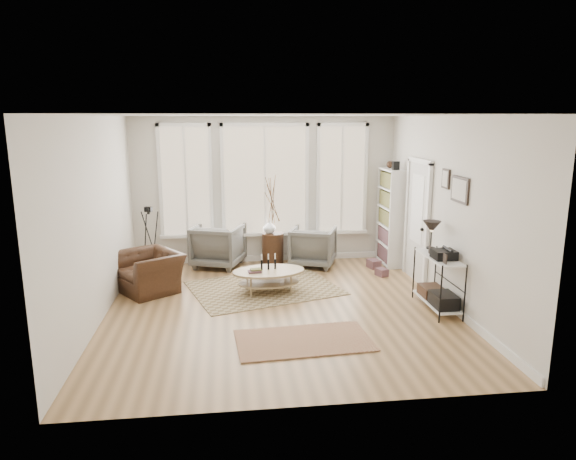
{
  "coord_description": "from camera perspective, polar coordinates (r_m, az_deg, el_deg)",
  "views": [
    {
      "loc": [
        -0.77,
        -7.39,
        2.86
      ],
      "look_at": [
        0.2,
        0.6,
        1.1
      ],
      "focal_mm": 32.0,
      "sensor_mm": 36.0,
      "label": 1
    }
  ],
  "objects": [
    {
      "name": "vase",
      "position": [
        10.1,
        -2.09,
        0.36
      ],
      "size": [
        0.3,
        0.3,
        0.26
      ],
      "primitive_type": "imported",
      "rotation": [
        0.0,
        0.0,
        0.28
      ],
      "color": "silver",
      "rests_on": "side_table"
    },
    {
      "name": "tripod_camera",
      "position": [
        9.83,
        -15.05,
        -1.46
      ],
      "size": [
        0.45,
        0.45,
        1.28
      ],
      "color": "black",
      "rests_on": "ground"
    },
    {
      "name": "book_stack_far",
      "position": [
        9.68,
        10.37,
        -4.63
      ],
      "size": [
        0.23,
        0.26,
        0.14
      ],
      "primitive_type": "cube",
      "rotation": [
        0.0,
        0.0,
        0.35
      ],
      "color": "brown",
      "rests_on": "ground"
    },
    {
      "name": "rug_main",
      "position": [
        8.87,
        -2.68,
        -6.44
      ],
      "size": [
        2.8,
        2.41,
        0.01
      ],
      "primitive_type": "cube",
      "rotation": [
        0.0,
        0.0,
        0.3
      ],
      "color": "brown",
      "rests_on": "ground"
    },
    {
      "name": "wall_art",
      "position": [
        7.93,
        18.16,
        4.59
      ],
      "size": [
        0.04,
        0.88,
        0.44
      ],
      "color": "black",
      "rests_on": "ground"
    },
    {
      "name": "bay_window",
      "position": [
        10.21,
        -2.55,
        5.28
      ],
      "size": [
        4.14,
        0.12,
        2.24
      ],
      "color": "tan",
      "rests_on": "ground"
    },
    {
      "name": "rug_runner",
      "position": [
        6.88,
        1.76,
        -12.14
      ],
      "size": [
        1.82,
        1.1,
        0.01
      ],
      "primitive_type": "cube",
      "rotation": [
        0.0,
        0.0,
        0.07
      ],
      "color": "brown",
      "rests_on": "ground"
    },
    {
      "name": "side_table",
      "position": [
        10.08,
        -1.72,
        0.89
      ],
      "size": [
        0.43,
        0.43,
        1.79
      ],
      "color": "#372013",
      "rests_on": "ground"
    },
    {
      "name": "low_shelf",
      "position": [
        8.11,
        16.33,
        -5.02
      ],
      "size": [
        0.38,
        1.08,
        1.3
      ],
      "color": "white",
      "rests_on": "ground"
    },
    {
      "name": "bookcase",
      "position": [
        10.31,
        11.32,
        1.46
      ],
      "size": [
        0.31,
        0.85,
        2.06
      ],
      "color": "white",
      "rests_on": "ground"
    },
    {
      "name": "room",
      "position": [
        7.6,
        -0.83,
        1.45
      ],
      "size": [
        5.5,
        5.54,
        2.9
      ],
      "color": "#A67F50",
      "rests_on": "ground"
    },
    {
      "name": "door",
      "position": [
        9.33,
        14.18,
        1.23
      ],
      "size": [
        0.09,
        1.06,
        2.22
      ],
      "color": "silver",
      "rests_on": "ground"
    },
    {
      "name": "accent_chair",
      "position": [
        8.96,
        -15.2,
        -4.49
      ],
      "size": [
        1.36,
        1.33,
        0.67
      ],
      "primitive_type": "imported",
      "rotation": [
        0.0,
        0.0,
        -0.95
      ],
      "color": "#372013",
      "rests_on": "ground"
    },
    {
      "name": "armchair_right",
      "position": [
        10.11,
        2.8,
        -1.83
      ],
      "size": [
        1.07,
        1.08,
        0.77
      ],
      "primitive_type": "imported",
      "rotation": [
        0.0,
        0.0,
        2.79
      ],
      "color": "#63625E",
      "rests_on": "ground"
    },
    {
      "name": "coffee_table",
      "position": [
        8.59,
        -2.2,
        -5.03
      ],
      "size": [
        1.29,
        0.9,
        0.55
      ],
      "color": "tan",
      "rests_on": "ground"
    },
    {
      "name": "armchair_left",
      "position": [
        10.14,
        -7.76,
        -1.71
      ],
      "size": [
        1.16,
        1.17,
        0.84
      ],
      "primitive_type": "imported",
      "rotation": [
        0.0,
        0.0,
        2.79
      ],
      "color": "#63625E",
      "rests_on": "ground"
    },
    {
      "name": "book_stack_near",
      "position": [
        10.15,
        9.51,
        -3.73
      ],
      "size": [
        0.26,
        0.3,
        0.16
      ],
      "primitive_type": "cube",
      "rotation": [
        0.0,
        0.0,
        0.28
      ],
      "color": "brown",
      "rests_on": "ground"
    }
  ]
}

